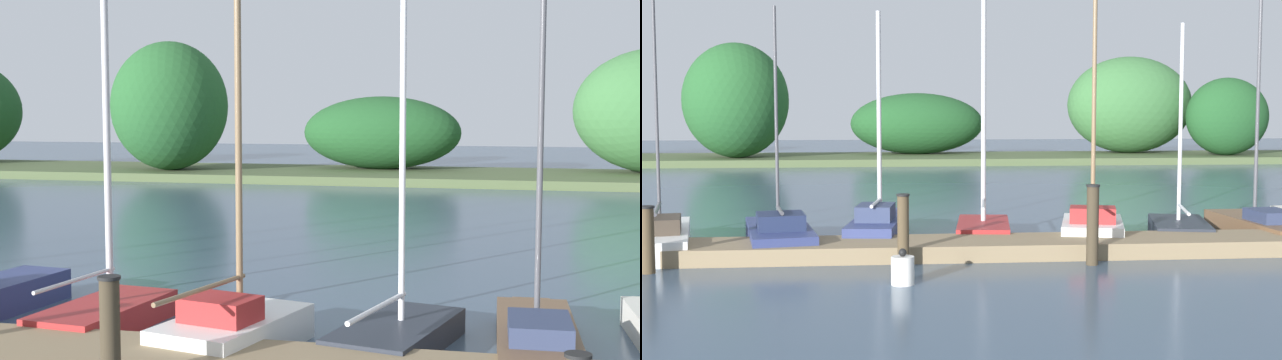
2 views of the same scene
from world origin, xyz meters
TOP-DOWN VIEW (x-y plane):
  - dock_pier at (0.00, 12.01)m, footprint 25.48×1.80m
  - far_shore at (0.31, 44.34)m, footprint 64.75×8.80m
  - sailboat_2 at (-7.38, 13.23)m, footprint 2.06×4.55m
  - sailboat_3 at (-4.78, 13.32)m, footprint 2.02×4.13m
  - sailboat_4 at (-2.53, 14.43)m, footprint 1.58×4.31m
  - sailboat_5 at (-0.00, 14.23)m, footprint 1.56×3.34m
  - sailboat_6 at (2.49, 13.41)m, footprint 1.98×3.39m
  - sailboat_7 at (4.87, 14.14)m, footprint 1.93×3.38m
  - sailboat_8 at (6.91, 14.14)m, footprint 1.26×4.48m
  - mooring_piling_1 at (-6.95, 10.69)m, footprint 0.30×0.30m
  - mooring_piling_2 at (-2.04, 10.76)m, footprint 0.27×0.27m
  - mooring_piling_3 at (1.79, 10.71)m, footprint 0.28×0.28m
  - channel_buoy_0 at (-2.09, 9.17)m, footprint 0.42×0.42m

SIDE VIEW (x-z plane):
  - dock_pier at x=0.00m, z-range 0.00..0.35m
  - channel_buoy_0 at x=-2.09m, z-range -0.06..0.60m
  - sailboat_7 at x=4.87m, z-range -2.35..2.90m
  - sailboat_8 at x=6.91m, z-range -3.00..3.63m
  - sailboat_3 at x=-4.78m, z-range -2.39..3.07m
  - sailboat_2 at x=-7.38m, z-range -3.25..3.94m
  - sailboat_4 at x=-2.53m, z-range -2.36..3.14m
  - sailboat_5 at x=0.00m, z-range -3.10..3.92m
  - sailboat_6 at x=2.49m, z-range -3.34..4.22m
  - mooring_piling_1 at x=-6.95m, z-range 0.01..1.31m
  - mooring_piling_2 at x=-2.04m, z-range 0.01..1.49m
  - mooring_piling_3 at x=1.79m, z-range 0.01..1.65m
  - far_shore at x=0.31m, z-range -0.70..6.17m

